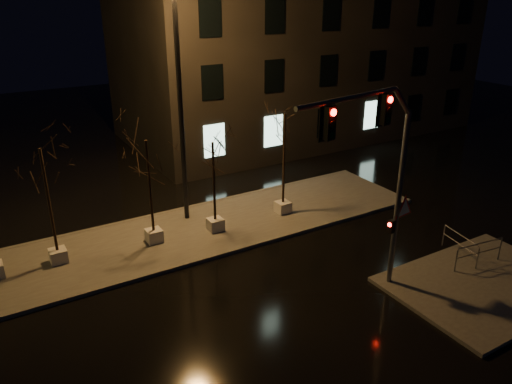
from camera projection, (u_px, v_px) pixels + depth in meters
ground at (265, 299)px, 17.89m from camera, size 90.00×90.00×0.00m
median at (195, 231)px, 22.62m from camera, size 22.00×5.00×0.15m
sidewalk_corner at (484, 284)px, 18.63m from camera, size 7.00×5.00×0.15m
building at (299, 29)px, 35.90m from camera, size 25.00×12.00×15.00m
tree_1 at (44, 175)px, 18.57m from camera, size 1.80×1.80×4.88m
tree_2 at (148, 164)px, 20.24m from camera, size 1.80×1.80×4.66m
tree_3 at (213, 163)px, 21.36m from camera, size 1.80×1.80×4.24m
tree_4 at (284, 137)px, 22.89m from camera, size 1.80×1.80×5.02m
traffic_signal_mast at (382, 166)px, 16.13m from camera, size 5.99×1.00×7.38m
streetlight_main at (179, 85)px, 21.36m from camera, size 2.70×1.02×10.93m
guard_rail_a at (479, 251)px, 19.49m from camera, size 2.31×0.34×1.00m
guard_rail_b at (460, 243)px, 20.15m from camera, size 0.45×2.02×0.97m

